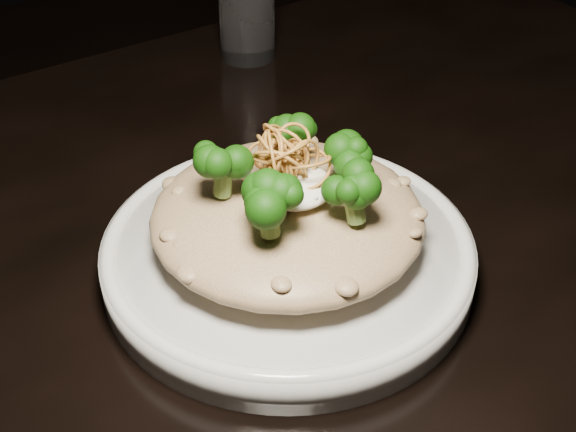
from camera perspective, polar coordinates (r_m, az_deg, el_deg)
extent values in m
cube|color=black|center=(0.72, 2.03, -0.86)|extent=(1.10, 0.80, 0.04)
cylinder|color=black|center=(1.40, 9.85, 0.66)|extent=(0.05, 0.05, 0.71)
cylinder|color=silver|center=(0.63, 0.00, -2.89)|extent=(0.29, 0.29, 0.03)
ellipsoid|color=brown|center=(0.61, -0.04, -0.03)|extent=(0.21, 0.21, 0.05)
ellipsoid|color=white|center=(0.59, 0.38, 2.16)|extent=(0.06, 0.06, 0.02)
cylinder|color=silver|center=(0.95, -2.95, 14.33)|extent=(0.07, 0.07, 0.11)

